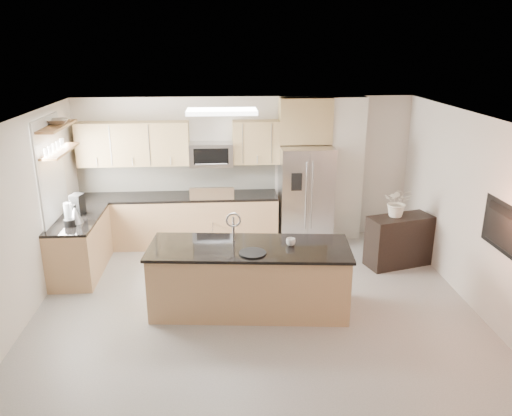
{
  "coord_description": "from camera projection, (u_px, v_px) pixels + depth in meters",
  "views": [
    {
      "loc": [
        -0.41,
        -5.59,
        3.5
      ],
      "look_at": [
        0.07,
        1.3,
        1.2
      ],
      "focal_mm": 35.0,
      "sensor_mm": 36.0,
      "label": 1
    }
  ],
  "objects": [
    {
      "name": "floor",
      "position": [
        258.0,
        328.0,
        6.42
      ],
      "size": [
        6.5,
        6.5,
        0.0
      ],
      "primitive_type": "plane",
      "color": "#A8A5A0",
      "rests_on": "ground"
    },
    {
      "name": "ceiling",
      "position": [
        258.0,
        126.0,
        5.6
      ],
      "size": [
        6.0,
        6.5,
        0.02
      ],
      "primitive_type": "cube",
      "color": "white",
      "rests_on": "wall_back"
    },
    {
      "name": "wall_back",
      "position": [
        245.0,
        169.0,
        9.09
      ],
      "size": [
        6.0,
        0.02,
        2.6
      ],
      "primitive_type": "cube",
      "color": "beige",
      "rests_on": "floor"
    },
    {
      "name": "wall_left",
      "position": [
        2.0,
        241.0,
        5.82
      ],
      "size": [
        0.02,
        6.5,
        2.6
      ],
      "primitive_type": "cube",
      "color": "beige",
      "rests_on": "floor"
    },
    {
      "name": "wall_right",
      "position": [
        498.0,
        228.0,
        6.21
      ],
      "size": [
        0.02,
        6.5,
        2.6
      ],
      "primitive_type": "cube",
      "color": "beige",
      "rests_on": "floor"
    },
    {
      "name": "back_counter",
      "position": [
        178.0,
        219.0,
        8.97
      ],
      "size": [
        3.55,
        0.66,
        1.44
      ],
      "color": "tan",
      "rests_on": "floor"
    },
    {
      "name": "left_counter",
      "position": [
        80.0,
        245.0,
        7.85
      ],
      "size": [
        0.66,
        1.5,
        0.92
      ],
      "color": "tan",
      "rests_on": "floor"
    },
    {
      "name": "range",
      "position": [
        213.0,
        219.0,
        9.0
      ],
      "size": [
        0.76,
        0.64,
        1.14
      ],
      "color": "black",
      "rests_on": "floor"
    },
    {
      "name": "upper_cabinets",
      "position": [
        171.0,
        143.0,
        8.68
      ],
      "size": [
        3.5,
        0.33,
        0.75
      ],
      "color": "tan",
      "rests_on": "wall_back"
    },
    {
      "name": "microwave",
      "position": [
        211.0,
        154.0,
        8.75
      ],
      "size": [
        0.76,
        0.4,
        0.4
      ],
      "color": "#B4B4B7",
      "rests_on": "upper_cabinets"
    },
    {
      "name": "refrigerator",
      "position": [
        305.0,
        195.0,
        8.93
      ],
      "size": [
        0.92,
        0.78,
        1.78
      ],
      "color": "#B4B4B7",
      "rests_on": "floor"
    },
    {
      "name": "partition_column",
      "position": [
        345.0,
        169.0,
        9.06
      ],
      "size": [
        0.6,
        0.3,
        2.6
      ],
      "primitive_type": "cube",
      "color": "silver",
      "rests_on": "floor"
    },
    {
      "name": "window",
      "position": [
        51.0,
        172.0,
        7.46
      ],
      "size": [
        0.04,
        1.15,
        1.65
      ],
      "color": "white",
      "rests_on": "wall_left"
    },
    {
      "name": "shelf_lower",
      "position": [
        59.0,
        151.0,
        7.47
      ],
      "size": [
        0.3,
        1.2,
        0.04
      ],
      "primitive_type": "cube",
      "color": "olive",
      "rests_on": "wall_left"
    },
    {
      "name": "shelf_upper",
      "position": [
        56.0,
        126.0,
        7.35
      ],
      "size": [
        0.3,
        1.2,
        0.04
      ],
      "primitive_type": "cube",
      "color": "olive",
      "rests_on": "wall_left"
    },
    {
      "name": "ceiling_fixture",
      "position": [
        222.0,
        111.0,
        7.1
      ],
      "size": [
        1.0,
        0.5,
        0.06
      ],
      "primitive_type": "cube",
      "color": "white",
      "rests_on": "ceiling"
    },
    {
      "name": "island",
      "position": [
        249.0,
        278.0,
        6.76
      ],
      "size": [
        2.75,
        1.21,
        1.35
      ],
      "rotation": [
        0.0,
        0.0,
        -0.09
      ],
      "color": "tan",
      "rests_on": "floor"
    },
    {
      "name": "credenza",
      "position": [
        399.0,
        241.0,
        8.14
      ],
      "size": [
        1.12,
        0.71,
        0.84
      ],
      "primitive_type": "cube",
      "rotation": [
        0.0,
        0.0,
        0.27
      ],
      "color": "black",
      "rests_on": "floor"
    },
    {
      "name": "cup",
      "position": [
        291.0,
        242.0,
        6.63
      ],
      "size": [
        0.16,
        0.16,
        0.1
      ],
      "primitive_type": "imported",
      "rotation": [
        0.0,
        0.0,
        -0.33
      ],
      "color": "silver",
      "rests_on": "island"
    },
    {
      "name": "platter",
      "position": [
        253.0,
        253.0,
        6.38
      ],
      "size": [
        0.38,
        0.38,
        0.02
      ],
      "primitive_type": "cylinder",
      "rotation": [
        0.0,
        0.0,
        -0.1
      ],
      "color": "black",
      "rests_on": "island"
    },
    {
      "name": "blender",
      "position": [
        69.0,
        216.0,
        7.3
      ],
      "size": [
        0.15,
        0.15,
        0.36
      ],
      "color": "black",
      "rests_on": "left_counter"
    },
    {
      "name": "kettle",
      "position": [
        75.0,
        215.0,
        7.45
      ],
      "size": [
        0.23,
        0.23,
        0.28
      ],
      "color": "#B4B4B7",
      "rests_on": "left_counter"
    },
    {
      "name": "coffee_maker",
      "position": [
        77.0,
        205.0,
        7.82
      ],
      "size": [
        0.21,
        0.24,
        0.32
      ],
      "color": "black",
      "rests_on": "left_counter"
    },
    {
      "name": "bowl",
      "position": [
        57.0,
        121.0,
        7.39
      ],
      "size": [
        0.55,
        0.55,
        0.1
      ],
      "primitive_type": "imported",
      "rotation": [
        0.0,
        0.0,
        0.42
      ],
      "color": "#B4B4B7",
      "rests_on": "shelf_upper"
    },
    {
      "name": "flower_vase",
      "position": [
        399.0,
        195.0,
        7.91
      ],
      "size": [
        0.8,
        0.74,
        0.72
      ],
      "primitive_type": "imported",
      "rotation": [
        0.0,
        0.0,
        -0.31
      ],
      "color": "white",
      "rests_on": "credenza"
    },
    {
      "name": "television",
      "position": [
        500.0,
        230.0,
        6.0
      ],
      "size": [
        0.14,
        1.08,
        0.62
      ],
      "primitive_type": "imported",
      "rotation": [
        0.0,
        0.0,
        1.57
      ],
      "color": "black",
      "rests_on": "wall_right"
    }
  ]
}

